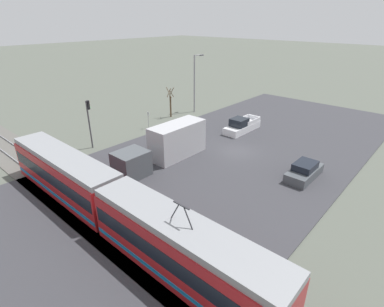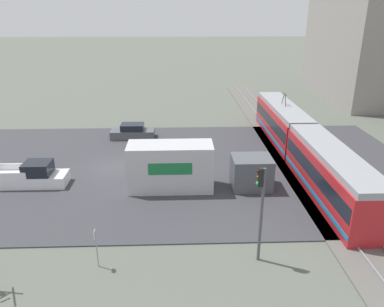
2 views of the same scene
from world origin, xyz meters
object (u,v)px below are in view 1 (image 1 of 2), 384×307
Objects in this scene: pickup_truck at (242,126)px; traffic_light_pole at (89,118)px; light_rail_tram at (113,204)px; box_truck at (167,145)px; sedan_car_0 at (304,171)px; no_parking_sign at (148,118)px; street_lamp_near_crossing at (195,80)px; street_tree at (171,104)px.

pickup_truck is 1.08× the size of traffic_light_pole.
box_truck is (4.77, -9.71, -0.08)m from light_rail_tram.
no_parking_sign is at bearing 1.31° from sedan_car_0.
box_truck is 1.25× the size of street_lamp_near_crossing.
light_rail_tram reaches higher than no_parking_sign.
light_rail_tram reaches higher than box_truck.
street_tree is (10.12, -10.40, 0.29)m from box_truck.
box_truck is 1.97× the size of traffic_light_pole.
street_tree reaches higher than no_parking_sign.
sedan_car_0 is (-11.75, -5.53, -0.98)m from box_truck.
street_lamp_near_crossing is (21.08, -9.30, 4.11)m from sedan_car_0.
light_rail_tram is 3.05× the size of street_lamp_near_crossing.
sedan_car_0 is 22.28m from traffic_light_pole.
box_truck is 17.79m from street_lamp_near_crossing.
street_tree is at bearing -12.56° from sedan_car_0.
street_lamp_near_crossing is at bearing -60.13° from light_rail_tram.
light_rail_tram is 4.81× the size of traffic_light_pole.
street_tree is at bearing -76.12° from no_parking_sign.
pickup_truck is (3.82, -21.69, -0.98)m from light_rail_tram.
pickup_truck is 11.40m from street_lamp_near_crossing.
light_rail_tram is 28.46m from street_lamp_near_crossing.
box_truck is at bearing 122.17° from street_lamp_near_crossing.
box_truck is at bearing 25.18° from sedan_car_0.
box_truck is 13.02m from sedan_car_0.
traffic_light_pole is 0.63× the size of street_lamp_near_crossing.
street_tree is at bearing -83.40° from traffic_light_pole.
box_truck reaches higher than sedan_car_0.
street_lamp_near_crossing is (-0.80, -4.42, 2.85)m from street_tree.
no_parking_sign is (8.80, -5.06, -0.34)m from box_truck.
no_parking_sign is (-1.32, 5.34, -0.63)m from street_tree.
no_parking_sign is (20.56, 0.47, 0.64)m from sedan_car_0.
traffic_light_pole reaches higher than sedan_car_0.
street_lamp_near_crossing is at bearing -23.81° from sedan_car_0.
pickup_truck is 12.58m from sedan_car_0.
street_lamp_near_crossing reaches higher than street_tree.
street_tree is 1.99× the size of no_parking_sign.
street_tree is 0.51× the size of street_lamp_near_crossing.
traffic_light_pole is (20.30, 8.77, 2.74)m from sedan_car_0.
pickup_truck is 2.64× the size of no_parking_sign.
sedan_car_0 is at bearing -178.69° from no_parking_sign.
box_truck is at bearing 85.46° from pickup_truck.
box_truck is 14.52m from street_tree.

